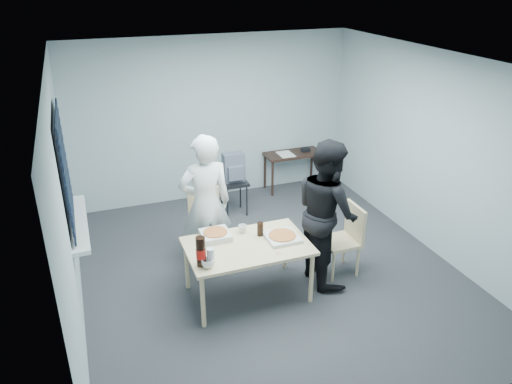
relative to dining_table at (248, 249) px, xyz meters
name	(u,v)px	position (x,y,z in m)	size (l,w,h in m)	color
room	(68,178)	(-1.78, 0.76, 0.83)	(5.00, 5.00, 5.00)	#2C2C30
dining_table	(248,249)	(0.00, 0.00, 0.00)	(1.37, 0.87, 0.67)	#D8C08A
chair_far	(206,218)	(-0.19, 1.09, -0.10)	(0.42, 0.42, 0.89)	#D8C08A
chair_right	(347,235)	(1.31, 0.06, -0.10)	(0.42, 0.42, 0.89)	#D8C08A
person_white	(206,204)	(-0.28, 0.73, 0.28)	(0.65, 0.42, 1.77)	silver
person_black	(327,212)	(1.00, 0.05, 0.28)	(0.86, 0.47, 1.77)	black
side_table	(293,157)	(1.74, 2.64, -0.04)	(0.97, 0.43, 0.64)	#321D18
stool	(234,188)	(0.50, 2.07, -0.18)	(0.39, 0.39, 0.54)	black
backpack	(234,168)	(0.50, 2.06, 0.15)	(0.32, 0.23, 0.45)	slate
pizza_box_a	(216,235)	(-0.29, 0.28, 0.10)	(0.32, 0.32, 0.08)	silver
pizza_box_b	(282,237)	(0.42, -0.01, 0.09)	(0.37, 0.37, 0.05)	silver
mug_a	(207,263)	(-0.54, -0.29, 0.11)	(0.12, 0.12, 0.10)	silver
mug_b	(243,229)	(0.04, 0.29, 0.11)	(0.10, 0.10, 0.09)	silver
cola_glass	(260,229)	(0.21, 0.15, 0.14)	(0.07, 0.07, 0.16)	black
soda_bottle	(201,252)	(-0.59, -0.23, 0.22)	(0.10, 0.10, 0.33)	black
plastic_cups	(211,256)	(-0.49, -0.25, 0.16)	(0.08, 0.08, 0.19)	silver
rubber_band	(278,253)	(0.25, -0.29, 0.06)	(0.06, 0.06, 0.00)	red
papers	(286,154)	(1.59, 2.62, 0.04)	(0.24, 0.33, 0.01)	white
black_box	(305,150)	(1.96, 2.63, 0.07)	(0.14, 0.10, 0.06)	black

